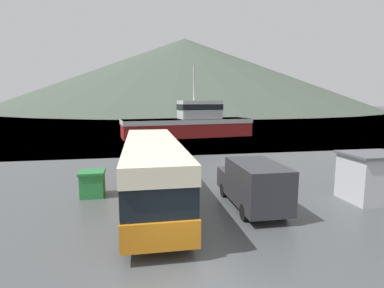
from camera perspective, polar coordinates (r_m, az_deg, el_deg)
water_surface at (r=146.76m, az=-10.02°, el=6.31°), size 240.00×240.00×0.00m
hill_backdrop at (r=176.89m, az=-1.43°, el=13.17°), size 201.76×201.76×39.45m
tour_bus at (r=14.70m, az=-7.56°, el=-4.69°), size 2.59×11.44×3.12m
delivery_van at (r=14.43m, az=11.53°, el=-7.34°), size 2.03×5.24×2.26m
fishing_boat at (r=41.56m, az=-0.41°, el=4.01°), size 18.40×6.87×9.71m
storage_bin at (r=16.81m, az=-18.43°, el=-7.14°), size 1.30×1.27×1.37m
dock_kiosk at (r=17.73m, az=31.13°, el=-5.35°), size 2.92×2.35×2.44m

